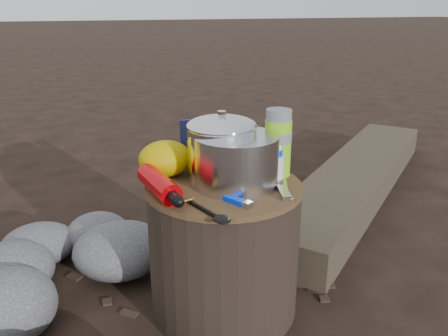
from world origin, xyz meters
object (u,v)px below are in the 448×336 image
object	(u,v)px
thermos	(278,143)
travel_mug	(250,147)
fuel_bottle	(159,184)
camping_pot	(222,149)
log_main	(355,180)
stump	(224,248)

from	to	relation	value
thermos	travel_mug	size ratio (longest dim) A/B	1.59
fuel_bottle	travel_mug	world-z (taller)	travel_mug
camping_pot	fuel_bottle	size ratio (longest dim) A/B	0.79
log_main	thermos	bearing A→B (deg)	-90.77
camping_pot	travel_mug	bearing A→B (deg)	37.51
stump	camping_pot	world-z (taller)	camping_pot
stump	log_main	size ratio (longest dim) A/B	0.25
stump	travel_mug	world-z (taller)	travel_mug
travel_mug	fuel_bottle	bearing A→B (deg)	-157.19
log_main	travel_mug	world-z (taller)	travel_mug
camping_pot	thermos	world-z (taller)	thermos
stump	travel_mug	xyz separation A→B (m)	(0.14, 0.14, 0.28)
travel_mug	log_main	bearing A→B (deg)	31.95
travel_mug	stump	bearing A→B (deg)	-136.03
camping_pot	travel_mug	distance (m)	0.17
fuel_bottle	thermos	bearing A→B (deg)	-3.33
log_main	thermos	distance (m)	1.10
log_main	fuel_bottle	world-z (taller)	fuel_bottle
log_main	travel_mug	xyz separation A→B (m)	(-0.82, -0.51, 0.41)
fuel_bottle	stump	bearing A→B (deg)	-5.71
camping_pot	fuel_bottle	world-z (taller)	camping_pot
log_main	stump	bearing A→B (deg)	-95.66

